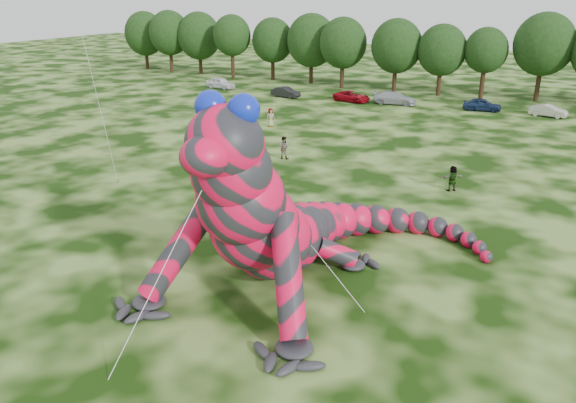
# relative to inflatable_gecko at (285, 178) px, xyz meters

# --- Properties ---
(ground) EXTENTS (240.00, 240.00, 0.00)m
(ground) POSITION_rel_inflatable_gecko_xyz_m (-0.63, -5.39, -4.73)
(ground) COLOR #16330A
(ground) RESTS_ON ground
(inflatable_gecko) EXTENTS (16.10, 19.06, 9.47)m
(inflatable_gecko) POSITION_rel_inflatable_gecko_xyz_m (0.00, 0.00, 0.00)
(inflatable_gecko) COLOR #E80B3D
(inflatable_gecko) RESTS_ON ground
(flying_kite) EXTENTS (3.21, 4.87, 14.27)m
(flying_kite) POSITION_rel_inflatable_gecko_xyz_m (-14.47, 2.05, 7.64)
(flying_kite) COLOR red
(flying_kite) RESTS_ON ground
(tree_0) EXTENTS (6.91, 6.22, 9.51)m
(tree_0) POSITION_rel_inflatable_gecko_xyz_m (-55.19, 53.85, 0.02)
(tree_0) COLOR black
(tree_0) RESTS_ON ground
(tree_1) EXTENTS (6.74, 6.07, 9.81)m
(tree_1) POSITION_rel_inflatable_gecko_xyz_m (-48.99, 52.66, 0.17)
(tree_1) COLOR black
(tree_1) RESTS_ON ground
(tree_2) EXTENTS (7.04, 6.34, 9.64)m
(tree_2) POSITION_rel_inflatable_gecko_xyz_m (-43.65, 53.37, 0.09)
(tree_2) COLOR black
(tree_2) RESTS_ON ground
(tree_3) EXTENTS (5.81, 5.23, 9.44)m
(tree_3) POSITION_rel_inflatable_gecko_xyz_m (-36.35, 51.68, -0.01)
(tree_3) COLOR black
(tree_3) RESTS_ON ground
(tree_4) EXTENTS (6.22, 5.60, 9.06)m
(tree_4) POSITION_rel_inflatable_gecko_xyz_m (-30.27, 53.32, -0.21)
(tree_4) COLOR black
(tree_4) RESTS_ON ground
(tree_5) EXTENTS (7.16, 6.44, 9.80)m
(tree_5) POSITION_rel_inflatable_gecko_xyz_m (-23.76, 53.05, 0.16)
(tree_5) COLOR black
(tree_5) RESTS_ON ground
(tree_6) EXTENTS (6.52, 5.86, 9.49)m
(tree_6) POSITION_rel_inflatable_gecko_xyz_m (-18.19, 51.30, 0.01)
(tree_6) COLOR black
(tree_6) RESTS_ON ground
(tree_7) EXTENTS (6.68, 6.01, 9.48)m
(tree_7) POSITION_rel_inflatable_gecko_xyz_m (-10.71, 51.42, 0.00)
(tree_7) COLOR black
(tree_7) RESTS_ON ground
(tree_8) EXTENTS (6.14, 5.53, 8.94)m
(tree_8) POSITION_rel_inflatable_gecko_xyz_m (-4.85, 51.60, -0.26)
(tree_8) COLOR black
(tree_8) RESTS_ON ground
(tree_9) EXTENTS (5.27, 4.74, 8.68)m
(tree_9) POSITION_rel_inflatable_gecko_xyz_m (0.43, 51.96, -0.40)
(tree_9) COLOR black
(tree_9) RESTS_ON ground
(tree_10) EXTENTS (7.09, 6.38, 10.50)m
(tree_10) POSITION_rel_inflatable_gecko_xyz_m (6.76, 53.19, 0.52)
(tree_10) COLOR black
(tree_10) RESTS_ON ground
(car_0) EXTENTS (4.61, 2.47, 1.49)m
(car_0) POSITION_rel_inflatable_gecko_xyz_m (-32.83, 43.07, -3.99)
(car_0) COLOR white
(car_0) RESTS_ON ground
(car_1) EXTENTS (4.05, 1.88, 1.28)m
(car_1) POSITION_rel_inflatable_gecko_xyz_m (-21.76, 41.32, -4.09)
(car_1) COLOR black
(car_1) RESTS_ON ground
(car_2) EXTENTS (4.87, 2.85, 1.27)m
(car_2) POSITION_rel_inflatable_gecko_xyz_m (-13.19, 42.43, -4.10)
(car_2) COLOR maroon
(car_2) RESTS_ON ground
(car_3) EXTENTS (5.28, 2.65, 1.47)m
(car_3) POSITION_rel_inflatable_gecko_xyz_m (-8.04, 43.27, -4.00)
(car_3) COLOR #A7AAB0
(car_3) RESTS_ON ground
(car_4) EXTENTS (4.39, 2.27, 1.43)m
(car_4) POSITION_rel_inflatable_gecko_xyz_m (1.91, 44.11, -4.02)
(car_4) COLOR #15264A
(car_4) RESTS_ON ground
(car_5) EXTENTS (3.99, 1.92, 1.26)m
(car_5) POSITION_rel_inflatable_gecko_xyz_m (8.81, 44.23, -4.10)
(car_5) COLOR #BAB4A9
(car_5) RESTS_ON ground
(spectator_0) EXTENTS (0.58, 0.68, 1.59)m
(spectator_0) POSITION_rel_inflatable_gecko_xyz_m (-12.63, 15.46, -3.94)
(spectator_0) COLOR gray
(spectator_0) RESTS_ON ground
(spectator_4) EXTENTS (1.01, 1.09, 1.87)m
(spectator_4) POSITION_rel_inflatable_gecko_xyz_m (-15.50, 26.24, -3.80)
(spectator_4) COLOR gray
(spectator_4) RESTS_ON ground
(spectator_5) EXTENTS (1.59, 1.46, 1.77)m
(spectator_5) POSITION_rel_inflatable_gecko_xyz_m (4.81, 15.38, -3.85)
(spectator_5) COLOR gray
(spectator_5) RESTS_ON ground
(spectator_1) EXTENTS (0.98, 0.80, 1.87)m
(spectator_1) POSITION_rel_inflatable_gecko_xyz_m (-9.04, 16.87, -3.80)
(spectator_1) COLOR gray
(spectator_1) RESTS_ON ground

